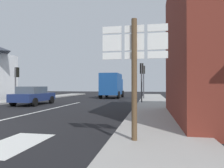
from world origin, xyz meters
TOP-DOWN VIEW (x-y plane):
  - ground_plane at (0.00, 10.00)m, footprint 80.00×80.00m
  - sidewalk_right at (6.71, 8.00)m, footprint 2.67×44.00m
  - lane_centre_stripe at (0.00, 6.00)m, footprint 0.16×12.00m
  - lane_turn_arrow at (2.96, -1.00)m, footprint 1.20×2.20m
  - sedan_far at (-2.85, 9.12)m, footprint 2.05×4.24m
  - delivery_truck at (1.61, 19.44)m, footprint 2.51×5.02m
  - route_sign_post at (6.02, -0.55)m, footprint 1.66×0.14m
  - traffic_light_near_left at (-5.68, 10.92)m, footprint 0.30×0.49m
  - traffic_light_near_right at (5.68, 11.81)m, footprint 0.30×0.49m
  - traffic_light_far_right at (5.68, 17.23)m, footprint 0.30×0.49m

SIDE VIEW (x-z plane):
  - ground_plane at x=0.00m, z-range 0.00..0.00m
  - lane_centre_stripe at x=0.00m, z-range 0.00..0.01m
  - lane_turn_arrow at x=2.96m, z-range 0.00..0.01m
  - sidewalk_right at x=6.71m, z-range 0.00..0.14m
  - sedan_far at x=-2.85m, z-range 0.03..1.50m
  - delivery_truck at x=1.61m, z-range 0.13..3.18m
  - route_sign_post at x=6.02m, z-range 0.40..3.60m
  - traffic_light_near_left at x=-5.68m, z-range 0.78..4.00m
  - traffic_light_near_right at x=5.68m, z-range 0.83..4.29m
  - traffic_light_far_right at x=5.68m, z-range 0.91..4.70m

